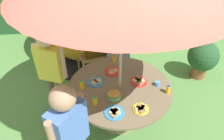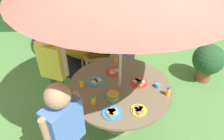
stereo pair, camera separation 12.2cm
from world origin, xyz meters
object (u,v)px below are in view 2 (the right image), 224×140
Objects in this scene: dome_tent at (89,16)px; potted_plant at (208,61)px; snack_bowl at (113,95)px; garden_table at (119,94)px; juice_bottle_mid_left at (168,92)px; child_in_blue_shirt at (64,124)px; juice_bottle_near_right at (116,59)px; plate_center_back at (112,112)px; cup_near at (158,85)px; plate_center_front at (114,71)px; plate_mid_right at (139,82)px; juice_bottle_near_left at (82,84)px; child_in_yellow_shirt at (52,61)px; juice_bottle_far_right at (93,100)px; child_in_grey_shirt at (115,44)px; wooden_chair at (94,47)px; plate_far_left at (96,81)px; plate_front_edge at (139,110)px.

dome_tent reaches higher than potted_plant.
snack_bowl is at bearing -147.84° from potted_plant.
snack_bowl is at bearing -96.08° from dome_tent.
juice_bottle_mid_left is (0.58, -0.19, 0.19)m from garden_table.
juice_bottle_near_right is at bearing 14.78° from child_in_blue_shirt.
cup_near reaches higher than plate_center_back.
snack_bowl reaches higher than potted_plant.
plate_center_front is 0.81m from juice_bottle_mid_left.
juice_bottle_near_left is at bearing -176.62° from plate_mid_right.
child_in_yellow_shirt is 1.14m from plate_center_back.
potted_plant is at bearing 18.76° from plate_center_front.
snack_bowl is (0.50, 0.53, -0.16)m from child_in_blue_shirt.
juice_bottle_near_left is 1.06× the size of juice_bottle_mid_left.
child_in_yellow_shirt reaches higher than juice_bottle_far_right.
child_in_grey_shirt is 5.18× the size of plate_mid_right.
juice_bottle_near_left is at bearing 117.60° from juice_bottle_far_right.
wooden_chair reaches higher than plate_center_back.
plate_center_back is at bearing -97.66° from dome_tent.
child_in_grey_shirt is 1.11m from child_in_yellow_shirt.
juice_bottle_near_left is (-0.49, -0.98, 0.00)m from child_in_grey_shirt.
plate_far_left is 1.17× the size of plate_front_edge.
plate_mid_right is (-1.35, -0.82, 0.27)m from potted_plant.
child_in_yellow_shirt is 11.94× the size of juice_bottle_far_right.
child_in_blue_shirt is at bearing -52.18° from child_in_yellow_shirt.
child_in_grey_shirt is 1.14m from cup_near.
garden_table is 1.28m from wooden_chair.
potted_plant is 1.96m from plate_front_edge.
juice_bottle_mid_left is (0.94, -1.41, 0.18)m from wooden_chair.
juice_bottle_near_left reaches higher than juice_bottle_mid_left.
dome_tent is at bearing 104.23° from plate_center_front.
plate_center_front is 1.78× the size of juice_bottle_near_left.
plate_center_front is (-0.07, -0.69, -0.05)m from child_in_grey_shirt.
wooden_chair reaches higher than juice_bottle_near_right.
child_in_blue_shirt is at bearing -113.25° from wooden_chair.
child_in_yellow_shirt is 0.98× the size of child_in_blue_shirt.
plate_far_left is at bearing 108.51° from plate_center_back.
snack_bowl is 0.44m from juice_bottle_near_left.
snack_bowl is (0.37, -2.11, -0.13)m from dome_tent.
wooden_chair is 4.44× the size of plate_far_left.
juice_bottle_near_left reaches higher than plate_mid_right.
child_in_yellow_shirt is at bearing 144.65° from snack_bowl.
juice_bottle_far_right is (-0.32, -0.84, -0.00)m from juice_bottle_near_right.
garden_table is 0.34m from plate_center_front.
garden_table is 1.03m from child_in_yellow_shirt.
juice_bottle_near_left reaches higher than plate_center_front.
juice_bottle_far_right reaches higher than garden_table.
dome_tent is 1.44m from juice_bottle_near_right.
child_in_grey_shirt reaches higher than plate_center_back.
juice_bottle_near_left is (-0.18, -0.10, 0.05)m from plate_far_left.
dome_tent reaches higher than garden_table.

